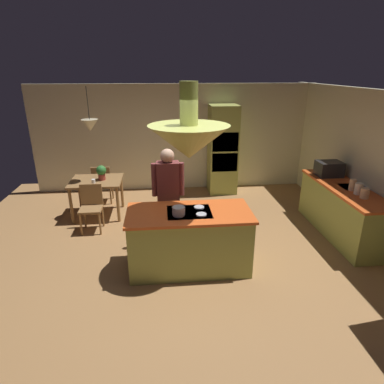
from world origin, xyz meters
TOP-DOWN VIEW (x-y plane):
  - ground at (0.00, 0.00)m, footprint 8.16×8.16m
  - wall_back at (0.00, 3.45)m, footprint 6.80×0.10m
  - wall_right at (3.25, 0.40)m, footprint 0.10×7.20m
  - kitchen_island at (0.00, -0.20)m, footprint 1.82×0.89m
  - counter_run_right at (2.84, 0.60)m, footprint 0.73×2.20m
  - oven_tower at (1.10, 3.04)m, footprint 0.66×0.62m
  - dining_table at (-1.70, 1.90)m, footprint 1.02×0.86m
  - person_at_island at (-0.28, 0.51)m, footprint 0.53×0.23m
  - range_hood at (0.00, -0.20)m, footprint 1.10×1.10m
  - pendant_light_over_table at (-1.70, 1.90)m, footprint 0.32×0.32m
  - chair_facing_island at (-1.70, 1.25)m, footprint 0.40×0.40m
  - chair_by_back_wall at (-1.70, 2.55)m, footprint 0.40×0.40m
  - potted_plant_on_table at (-1.58, 1.91)m, footprint 0.20×0.20m
  - cup_on_table at (-1.71, 1.68)m, footprint 0.07×0.07m
  - canister_flour at (2.84, 0.06)m, footprint 0.13×0.13m
  - canister_sugar at (2.84, 0.24)m, footprint 0.13×0.13m
  - canister_tea at (2.84, 0.42)m, footprint 0.11×0.11m
  - microwave_on_counter at (2.84, 1.25)m, footprint 0.46×0.36m
  - cooking_pot_on_cooktop at (-0.16, -0.33)m, footprint 0.18×0.18m

SIDE VIEW (x-z plane):
  - ground at x=0.00m, z-range 0.00..0.00m
  - kitchen_island at x=0.00m, z-range -0.01..0.93m
  - counter_run_right at x=2.84m, z-range 0.01..0.93m
  - chair_facing_island at x=-1.70m, z-range 0.07..0.94m
  - chair_by_back_wall at x=-1.70m, z-range 0.07..0.94m
  - dining_table at x=-1.70m, z-range 0.27..1.03m
  - cup_on_table at x=-1.71m, z-range 0.76..0.85m
  - potted_plant_on_table at x=-1.58m, z-range 0.78..1.08m
  - person_at_island at x=-0.28m, z-range 0.13..1.82m
  - cooking_pot_on_cooktop at x=-0.16m, z-range 0.94..1.06m
  - canister_flour at x=2.84m, z-range 0.92..1.09m
  - canister_sugar at x=2.84m, z-range 0.92..1.11m
  - canister_tea at x=2.84m, z-range 0.92..1.12m
  - oven_tower at x=1.10m, z-range 0.00..2.10m
  - microwave_on_counter at x=2.84m, z-range 0.92..1.20m
  - wall_back at x=0.00m, z-range 0.00..2.55m
  - wall_right at x=3.25m, z-range 0.00..2.55m
  - pendant_light_over_table at x=-1.70m, z-range 1.45..2.27m
  - range_hood at x=0.00m, z-range 1.47..2.47m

